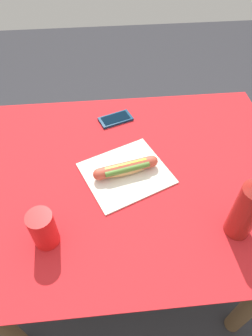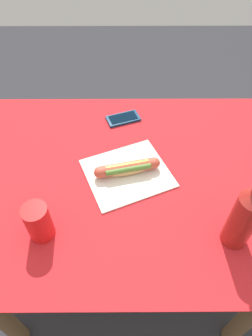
{
  "view_description": "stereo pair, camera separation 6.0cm",
  "coord_description": "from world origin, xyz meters",
  "px_view_note": "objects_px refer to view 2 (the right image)",
  "views": [
    {
      "loc": [
        0.06,
        0.65,
        1.56
      ],
      "look_at": [
        -0.01,
        -0.01,
        0.81
      ],
      "focal_mm": 31.65,
      "sensor_mm": 36.0,
      "label": 1
    },
    {
      "loc": [
        -0.0,
        0.65,
        1.56
      ],
      "look_at": [
        -0.01,
        -0.01,
        0.81
      ],
      "focal_mm": 31.65,
      "sensor_mm": 36.0,
      "label": 2
    }
  ],
  "objects_px": {
    "soda_bottle": "(243,217)",
    "drinking_cup": "(37,222)",
    "hot_dog": "(126,168)",
    "cell_phone": "(122,119)"
  },
  "relations": [
    {
      "from": "soda_bottle",
      "to": "drinking_cup",
      "type": "xyz_separation_m",
      "value": [
        0.56,
        -0.02,
        -0.05
      ]
    },
    {
      "from": "hot_dog",
      "to": "cell_phone",
      "type": "distance_m",
      "value": 0.29
    },
    {
      "from": "soda_bottle",
      "to": "drinking_cup",
      "type": "height_order",
      "value": "soda_bottle"
    },
    {
      "from": "hot_dog",
      "to": "soda_bottle",
      "type": "distance_m",
      "value": 0.4
    },
    {
      "from": "cell_phone",
      "to": "drinking_cup",
      "type": "height_order",
      "value": "drinking_cup"
    },
    {
      "from": "hot_dog",
      "to": "soda_bottle",
      "type": "relative_size",
      "value": 0.85
    },
    {
      "from": "hot_dog",
      "to": "drinking_cup",
      "type": "distance_m",
      "value": 0.34
    },
    {
      "from": "hot_dog",
      "to": "soda_bottle",
      "type": "bearing_deg",
      "value": 140.93
    },
    {
      "from": "cell_phone",
      "to": "soda_bottle",
      "type": "bearing_deg",
      "value": 120.65
    },
    {
      "from": "cell_phone",
      "to": "drinking_cup",
      "type": "distance_m",
      "value": 0.57
    }
  ]
}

